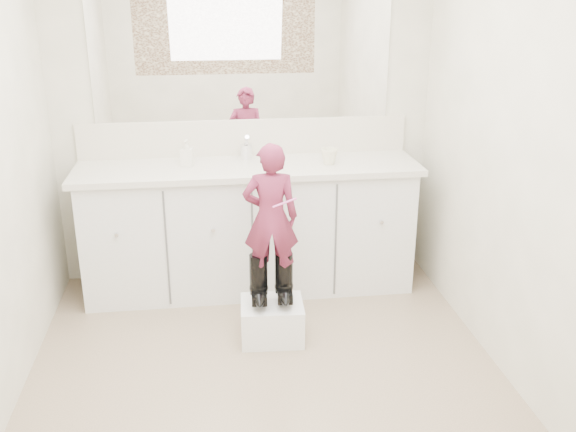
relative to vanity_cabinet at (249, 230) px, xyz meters
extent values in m
plane|color=#7E6852|center=(0.00, -1.23, -0.42)|extent=(3.00, 3.00, 0.00)
plane|color=#BCB7A0|center=(0.00, 0.27, 0.77)|extent=(2.60, 0.00, 2.60)
plane|color=#BCB7A0|center=(0.00, -2.73, 0.77)|extent=(2.60, 0.00, 2.60)
plane|color=#BCB7A0|center=(1.30, -1.23, 0.78)|extent=(0.00, 3.00, 3.00)
cube|color=silver|center=(0.00, 0.00, 0.00)|extent=(2.20, 0.55, 0.85)
cube|color=beige|center=(0.00, -0.01, 0.45)|extent=(2.28, 0.58, 0.04)
cube|color=beige|center=(0.00, 0.26, 0.59)|extent=(2.28, 0.03, 0.25)
cube|color=white|center=(0.00, 0.26, 1.22)|extent=(2.00, 0.02, 1.00)
cube|color=#472819|center=(0.00, -2.71, 1.22)|extent=(2.00, 0.01, 1.20)
cylinder|color=silver|center=(0.00, 0.15, 0.52)|extent=(0.08, 0.08, 0.10)
imported|color=beige|center=(0.54, -0.06, 0.52)|extent=(0.13, 0.13, 0.11)
imported|color=silver|center=(-0.40, 0.03, 0.55)|extent=(0.09, 0.09, 0.17)
cube|color=white|center=(0.07, -0.73, -0.31)|extent=(0.39, 0.33, 0.24)
imported|color=#B43766|center=(0.07, -0.71, 0.35)|extent=(0.33, 0.23, 0.87)
cylinder|color=#FC62C2|center=(0.14, -0.79, 0.46)|extent=(0.14, 0.02, 0.06)
camera|label=1|loc=(-0.28, -4.12, 1.62)|focal=40.00mm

